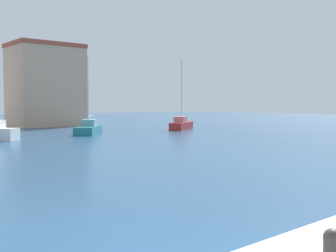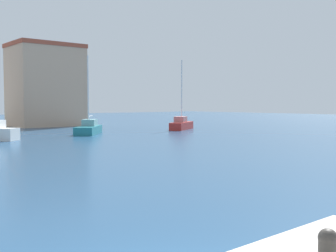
% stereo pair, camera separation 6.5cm
% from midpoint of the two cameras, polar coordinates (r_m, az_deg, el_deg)
% --- Properties ---
extents(water, '(160.00, 160.00, 0.00)m').
position_cam_midpoint_polar(water, '(30.96, -2.32, -2.10)').
color(water, navy).
rests_on(water, ground).
extents(mooring_bollard, '(0.21, 0.21, 0.47)m').
position_cam_midpoint_polar(mooring_bollard, '(5.02, 21.63, -15.46)').
color(mooring_bollard, '#38332D').
rests_on(mooring_bollard, pier_quay).
extents(sailboat_red_near_pier, '(4.82, 3.69, 7.46)m').
position_cam_midpoint_polar(sailboat_red_near_pier, '(44.42, 1.92, 0.25)').
color(sailboat_red_near_pier, '#B22823').
rests_on(sailboat_red_near_pier, water).
extents(sailboat_teal_far_left, '(4.53, 4.90, 7.17)m').
position_cam_midpoint_polar(sailboat_teal_far_left, '(38.79, -10.89, -0.30)').
color(sailboat_teal_far_left, '#1E707A').
rests_on(sailboat_teal_far_left, water).
extents(yacht_club, '(8.23, 6.65, 10.13)m').
position_cam_midpoint_polar(yacht_club, '(53.47, -16.55, 5.44)').
color(yacht_club, tan).
rests_on(yacht_club, ground).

